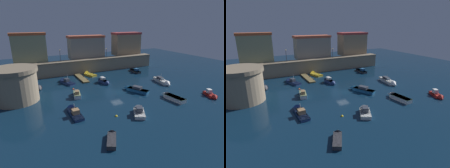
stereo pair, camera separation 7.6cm
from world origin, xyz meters
TOP-DOWN VIEW (x-y plane):
  - ground_plane at (0.00, 0.00)m, footprint 115.87×115.87m
  - quay_wall at (0.00, 20.70)m, footprint 47.94×3.08m
  - old_town_backdrop at (3.04, 24.22)m, footprint 42.93×5.08m
  - fortress_tower at (-20.42, 4.80)m, footprint 8.97×8.97m
  - pier_dock at (-3.91, 14.52)m, footprint 1.69×9.59m
  - quay_lamp_0 at (-8.13, 20.70)m, footprint 0.32×0.32m
  - quay_lamp_1 at (7.01, 20.70)m, footprint 0.32×0.32m
  - moored_boat_0 at (-16.19, 11.19)m, footprint 2.75×5.50m
  - moored_boat_1 at (8.49, -8.45)m, footprint 2.25×5.90m
  - moored_boat_2 at (-8.83, 2.20)m, footprint 2.23×4.68m
  - moored_boat_3 at (13.97, 14.30)m, footprint 1.52×5.85m
  - moored_boat_4 at (0.22, 7.44)m, footprint 1.85×4.82m
  - moored_boat_5 at (-9.16, -15.64)m, footprint 3.05×4.38m
  - moored_boat_6 at (14.23, 0.62)m, footprint 2.84×7.33m
  - moored_boat_7 at (-1.30, -10.72)m, footprint 3.73×4.88m
  - moored_boat_8 at (-8.94, 12.65)m, footprint 3.55×6.51m
  - moored_boat_9 at (-0.83, 17.19)m, footprint 3.38×5.18m
  - moored_boat_10 at (4.11, -1.11)m, footprint 4.27×6.48m
  - moored_boat_11 at (-11.72, -5.36)m, footprint 1.78×6.60m
  - moored_boat_12 at (17.11, -11.53)m, footprint 3.07×4.58m
  - mooring_buoy_0 at (-8.41, 6.67)m, footprint 0.48×0.48m
  - mooring_buoy_1 at (-5.49, -10.04)m, footprint 0.47×0.47m

SIDE VIEW (x-z plane):
  - ground_plane at x=0.00m, z-range 0.00..0.00m
  - mooring_buoy_0 at x=-8.41m, z-range -0.24..0.24m
  - mooring_buoy_1 at x=-5.49m, z-range -0.23..0.23m
  - pier_dock at x=-3.91m, z-range -0.17..0.53m
  - moored_boat_9 at x=-0.83m, z-range -1.06..1.59m
  - moored_boat_11 at x=-11.72m, z-range -1.00..1.65m
  - moored_boat_5 at x=-9.16m, z-range -0.24..0.89m
  - moored_boat_8 at x=-8.94m, z-range -1.23..1.96m
  - moored_boat_12 at x=17.11m, z-range -0.52..1.26m
  - moored_boat_3 at x=13.97m, z-range -0.47..1.31m
  - moored_boat_7 at x=-1.30m, z-range -0.56..1.40m
  - moored_boat_1 at x=8.49m, z-range -0.34..1.21m
  - moored_boat_0 at x=-16.19m, z-range -0.44..1.37m
  - moored_boat_6 at x=14.23m, z-range -0.86..1.80m
  - moored_boat_10 at x=4.11m, z-range -0.35..1.33m
  - moored_boat_2 at x=-8.83m, z-range -0.36..1.40m
  - moored_boat_4 at x=0.22m, z-range -0.33..1.39m
  - quay_wall at x=0.00m, z-range 0.01..4.21m
  - fortress_tower at x=-20.42m, z-range 0.06..7.03m
  - quay_lamp_1 at x=7.01m, z-range 4.73..7.79m
  - quay_lamp_0 at x=-8.13m, z-range 4.78..8.42m
  - old_town_backdrop at x=3.04m, z-range 3.62..12.30m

